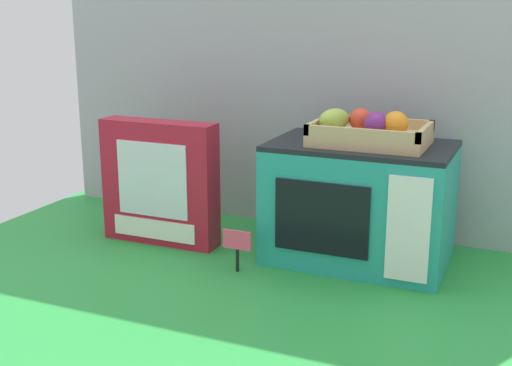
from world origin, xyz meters
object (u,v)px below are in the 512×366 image
at_px(toy_microwave, 359,203).
at_px(price_sign, 237,244).
at_px(food_groups_crate, 368,132).
at_px(cookie_set_box, 160,183).

xyz_separation_m(toy_microwave, price_sign, (-0.24, -0.18, -0.08)).
xyz_separation_m(food_groups_crate, price_sign, (-0.25, -0.17, -0.25)).
height_order(toy_microwave, price_sign, toy_microwave).
height_order(cookie_set_box, price_sign, cookie_set_box).
relative_size(toy_microwave, food_groups_crate, 1.62).
height_order(toy_microwave, food_groups_crate, food_groups_crate).
distance_m(food_groups_crate, price_sign, 0.40).
xyz_separation_m(toy_microwave, cookie_set_box, (-0.50, -0.08, 0.01)).
distance_m(toy_microwave, food_groups_crate, 0.17).
distance_m(cookie_set_box, price_sign, 0.30).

